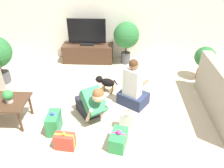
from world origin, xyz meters
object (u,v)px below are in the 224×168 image
(person_sitting, at_px, (133,89))
(tabletop_plant, at_px, (8,96))
(gift_box_c, at_px, (54,123))
(potted_plant_back_right, at_px, (126,37))
(gift_box_a, at_px, (65,141))
(potted_plant_corner_right, at_px, (205,59))
(person_kneeling, at_px, (92,103))
(tv_console, at_px, (88,53))
(dog, at_px, (105,82))
(tv, at_px, (87,33))
(gift_box_b, at_px, (119,140))
(gift_bag_a, at_px, (126,121))

(person_sitting, distance_m, tabletop_plant, 2.17)
(person_sitting, height_order, gift_box_c, person_sitting)
(gift_box_c, relative_size, tabletop_plant, 1.81)
(potted_plant_back_right, bearing_deg, gift_box_a, -106.80)
(potted_plant_corner_right, height_order, person_kneeling, potted_plant_corner_right)
(tv_console, xyz_separation_m, dog, (0.58, -1.48, -0.01))
(gift_box_c, bearing_deg, potted_plant_back_right, 66.28)
(tv, relative_size, potted_plant_back_right, 0.89)
(tv, relative_size, potted_plant_corner_right, 1.23)
(potted_plant_back_right, distance_m, potted_plant_corner_right, 1.93)
(person_kneeling, distance_m, person_sitting, 0.86)
(gift_box_b, bearing_deg, tv_console, 106.71)
(potted_plant_corner_right, relative_size, dog, 1.60)
(person_kneeling, bearing_deg, gift_box_a, -148.66)
(tv, xyz_separation_m, gift_box_b, (0.90, -2.99, -0.64))
(potted_plant_corner_right, bearing_deg, tabletop_plant, -154.75)
(potted_plant_corner_right, distance_m, gift_bag_a, 2.51)
(potted_plant_back_right, height_order, gift_bag_a, potted_plant_back_right)
(gift_box_b, bearing_deg, dog, 101.86)
(gift_box_a, bearing_deg, person_sitting, 48.38)
(potted_plant_corner_right, bearing_deg, tv_console, 163.57)
(gift_box_a, height_order, gift_bag_a, gift_bag_a)
(gift_bag_a, bearing_deg, tv_console, 111.43)
(potted_plant_back_right, height_order, gift_box_a, potted_plant_back_right)
(tv, distance_m, person_sitting, 2.25)
(gift_box_b, xyz_separation_m, gift_bag_a, (0.12, 0.40, 0.03))
(tabletop_plant, bearing_deg, potted_plant_corner_right, 25.25)
(person_kneeling, bearing_deg, gift_box_b, -86.90)
(gift_box_b, height_order, tabletop_plant, tabletop_plant)
(gift_box_b, xyz_separation_m, gift_box_c, (-1.06, 0.28, 0.04))
(tv, bearing_deg, person_sitting, -58.89)
(tv_console, distance_m, dog, 1.59)
(gift_bag_a, xyz_separation_m, tabletop_plant, (-1.93, 0.04, 0.40))
(person_sitting, distance_m, dog, 0.71)
(potted_plant_corner_right, distance_m, person_sitting, 1.95)
(person_sitting, xyz_separation_m, dog, (-0.56, 0.41, -0.11))
(gift_box_b, bearing_deg, potted_plant_back_right, 87.91)
(tv, distance_m, person_kneeling, 2.44)
(person_kneeling, bearing_deg, tabletop_plant, 153.70)
(dog, xyz_separation_m, gift_box_c, (-0.74, -1.24, -0.06))
(gift_box_b, bearing_deg, person_kneeling, 127.37)
(tv, relative_size, person_sitting, 1.00)
(gift_box_a, bearing_deg, potted_plant_corner_right, 40.21)
(potted_plant_corner_right, relative_size, gift_box_b, 2.00)
(tv_console, bearing_deg, person_sitting, -58.89)
(person_kneeling, distance_m, gift_bag_a, 0.67)
(person_kneeling, xyz_separation_m, person_sitting, (0.73, 0.47, 0.01))
(dog, bearing_deg, person_kneeling, 4.91)
(dog, bearing_deg, tv_console, -143.13)
(person_kneeling, relative_size, gift_box_b, 1.97)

